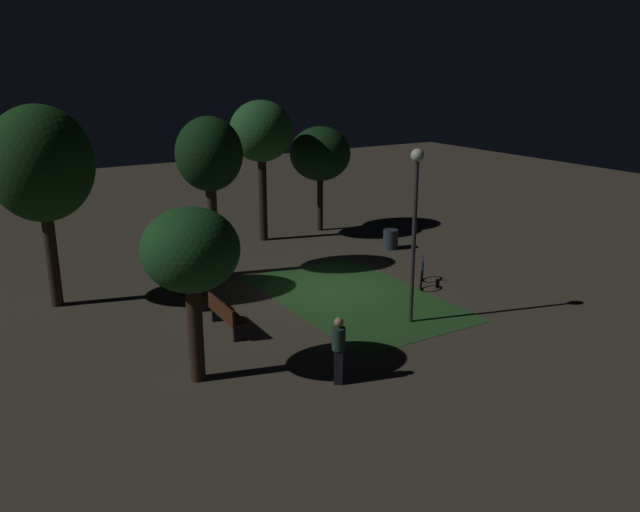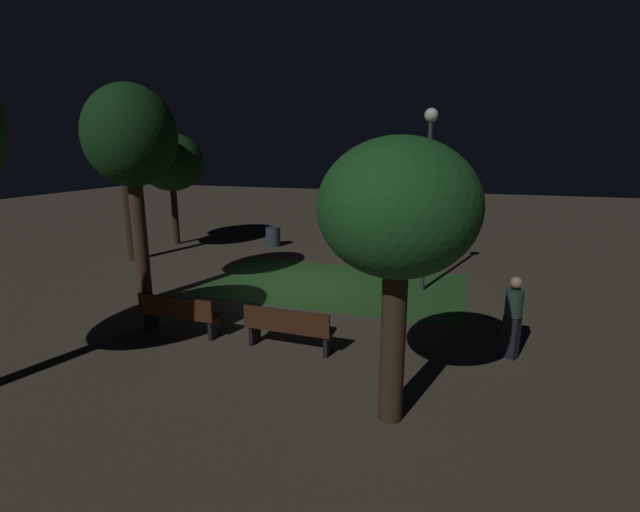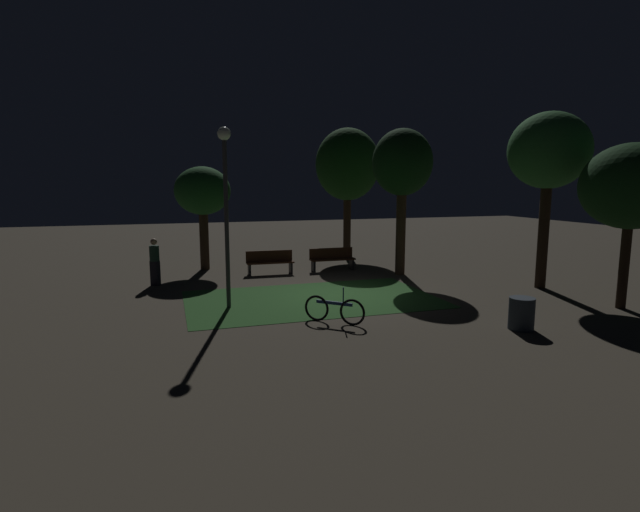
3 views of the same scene
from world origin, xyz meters
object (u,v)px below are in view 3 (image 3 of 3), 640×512
object	(u,v)px
lamp_post_plaza_west	(226,188)
bicycle	(334,310)
tree_left_canopy	(402,165)
pedestrian	(155,261)
tree_lawn_side	(631,187)
bench_near_trees	(332,258)
tree_back_left	(549,153)
bench_by_lamp	(270,261)
trash_bin	(521,313)
tree_tall_center	(203,192)
tree_right_canopy	(348,165)

from	to	relation	value
lamp_post_plaza_west	bicycle	xyz separation A→B (m)	(-2.31, 2.34, -2.97)
tree_left_canopy	bicycle	world-z (taller)	tree_left_canopy
bicycle	pedestrian	distance (m)	7.49
pedestrian	tree_lawn_side	bearing A→B (deg)	150.25
bench_near_trees	bicycle	bearing A→B (deg)	71.57
tree_lawn_side	pedestrian	xyz separation A→B (m)	(12.41, -7.09, -2.49)
tree_lawn_side	tree_back_left	bearing A→B (deg)	-86.21
tree_lawn_side	bench_by_lamp	bearing A→B (deg)	-44.37
trash_bin	bench_by_lamp	bearing A→B (deg)	-64.55
bench_by_lamp	tree_tall_center	bearing A→B (deg)	-36.74
tree_back_left	tree_left_canopy	distance (m)	4.92
tree_tall_center	tree_right_canopy	bearing A→B (deg)	-164.57
tree_tall_center	tree_left_canopy	xyz separation A→B (m)	(-7.02, 3.34, 1.03)
bench_near_trees	tree_left_canopy	bearing A→B (deg)	143.46
tree_left_canopy	pedestrian	distance (m)	9.47
bench_by_lamp	tree_left_canopy	bearing A→B (deg)	161.03
tree_back_left	pedestrian	bearing A→B (deg)	-19.06
pedestrian	tree_right_canopy	bearing A→B (deg)	-152.10
lamp_post_plaza_west	trash_bin	xyz separation A→B (m)	(-6.38, 4.15, -2.93)
bench_by_lamp	tree_tall_center	xyz separation A→B (m)	(2.31, -1.72, 2.61)
bench_near_trees	trash_bin	xyz separation A→B (m)	(-1.71, 8.90, -0.10)
tree_lawn_side	bicycle	distance (m)	8.69
tree_right_canopy	tree_left_canopy	distance (m)	5.23
tree_left_canopy	bench_by_lamp	bearing A→B (deg)	-18.97
bicycle	trash_bin	bearing A→B (deg)	155.99
tree_tall_center	bicycle	xyz separation A→B (m)	(-2.47, 8.81, -2.74)
tree_right_canopy	pedestrian	distance (m)	10.39
tree_left_canopy	tree_tall_center	bearing A→B (deg)	-25.46
lamp_post_plaza_west	tree_lawn_side	bearing A→B (deg)	162.23
tree_tall_center	tree_right_canopy	xyz separation A→B (m)	(-6.82, -1.88, 1.20)
tree_back_left	trash_bin	bearing A→B (deg)	43.94
tree_left_canopy	tree_back_left	bearing A→B (deg)	133.11
tree_tall_center	bicycle	bearing A→B (deg)	105.68
tree_tall_center	lamp_post_plaza_west	xyz separation A→B (m)	(-0.16, 6.47, 0.22)
lamp_post_plaza_west	bench_by_lamp	bearing A→B (deg)	-114.33
tree_lawn_side	tree_left_canopy	xyz separation A→B (m)	(3.55, -6.46, 0.78)
bench_near_trees	tree_left_canopy	xyz separation A→B (m)	(-2.18, 1.62, 3.64)
tree_back_left	trash_bin	xyz separation A→B (m)	(3.83, 3.69, -4.03)
bench_by_lamp	tree_left_canopy	size ratio (longest dim) A/B	0.33
bench_by_lamp	tree_back_left	xyz separation A→B (m)	(-8.06, 5.20, 3.93)
trash_bin	tree_tall_center	bearing A→B (deg)	-58.37
bench_near_trees	bicycle	xyz separation A→B (m)	(2.36, 7.08, -0.14)
bench_by_lamp	lamp_post_plaza_west	xyz separation A→B (m)	(2.15, 4.74, 2.83)
bench_near_trees	bench_by_lamp	xyz separation A→B (m)	(2.52, 0.00, 0.00)
pedestrian	tree_tall_center	bearing A→B (deg)	-124.33
bench_by_lamp	tree_lawn_side	size ratio (longest dim) A/B	0.40
tree_tall_center	tree_lawn_side	distance (m)	14.41
trash_bin	lamp_post_plaza_west	bearing A→B (deg)	-33.06
tree_right_canopy	bicycle	world-z (taller)	tree_right_canopy
tree_lawn_side	trash_bin	xyz separation A→B (m)	(4.02, 0.82, -2.95)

